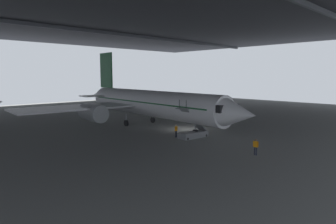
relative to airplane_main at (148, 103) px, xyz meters
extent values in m
plane|color=slate|center=(2.29, -5.76, -3.46)|extent=(110.00, 110.00, 0.00)
cube|color=#38383D|center=(2.29, 7.99, 14.47)|extent=(121.00, 99.00, 1.20)
cube|color=#4C4F54|center=(2.29, 24.49, 13.47)|extent=(115.50, 0.50, 0.70)
cylinder|color=white|center=(-0.05, -0.63, 0.02)|extent=(5.78, 28.21, 3.76)
cone|color=white|center=(-1.19, -16.28, 0.02)|extent=(4.00, 4.76, 3.68)
cube|color=black|center=(-1.01, -13.91, 0.49)|extent=(3.38, 2.86, 0.83)
cone|color=white|center=(1.09, 15.03, 0.40)|extent=(3.62, 6.23, 3.19)
cube|color=#19592D|center=(0.92, 12.66, 4.97)|extent=(0.54, 4.11, 6.15)
cube|color=white|center=(3.47, 11.45, 0.58)|extent=(4.99, 3.41, 0.16)
cube|color=white|center=(-1.78, 11.83, 0.58)|extent=(4.99, 3.41, 0.16)
cube|color=white|center=(9.99, 3.19, -0.36)|extent=(16.17, 7.95, 0.24)
cylinder|color=#9EA3A8|center=(7.96, 1.29, -1.01)|extent=(2.68, 5.04, 2.33)
cube|color=white|center=(-9.43, 4.60, -0.36)|extent=(16.17, 7.95, 0.24)
cylinder|color=#9EA3A8|center=(-7.69, 2.43, -1.01)|extent=(2.68, 5.04, 2.33)
cube|color=#19592D|center=(-0.05, -0.63, 0.30)|extent=(5.71, 26.17, 0.16)
cylinder|color=#9EA3A8|center=(-0.73, -10.00, -2.21)|extent=(0.20, 0.20, 1.15)
cylinder|color=black|center=(-0.73, -10.00, -3.01)|extent=(0.36, 0.92, 0.90)
cylinder|color=#9EA3A8|center=(2.62, 1.92, -2.21)|extent=(0.20, 0.20, 1.15)
cylinder|color=black|center=(2.62, 1.92, -3.01)|extent=(0.36, 0.92, 0.90)
cylinder|color=#9EA3A8|center=(-2.32, 2.28, -2.21)|extent=(0.20, 0.20, 1.15)
cylinder|color=black|center=(-2.32, 2.28, -3.01)|extent=(0.36, 0.92, 0.90)
cube|color=slate|center=(-1.28, -10.13, -3.11)|extent=(3.93, 1.77, 0.70)
cube|color=slate|center=(-1.28, -10.13, -1.28)|extent=(3.65, 1.56, 3.06)
cube|color=slate|center=(-3.01, -10.00, 0.21)|extent=(1.19, 1.38, 0.12)
cylinder|color=black|center=(-3.06, -10.60, 0.71)|extent=(0.06, 0.06, 1.00)
cylinder|color=black|center=(-2.97, -9.40, 0.71)|extent=(0.06, 0.06, 1.00)
cylinder|color=black|center=(-2.89, -10.71, -3.31)|extent=(0.31, 0.14, 0.30)
cylinder|color=black|center=(-2.79, -9.32, -3.31)|extent=(0.31, 0.14, 0.30)
cylinder|color=black|center=(0.24, -10.94, -3.31)|extent=(0.31, 0.14, 0.30)
cylinder|color=black|center=(0.34, -9.54, -3.31)|extent=(0.31, 0.14, 0.30)
cylinder|color=#232838|center=(-3.11, -19.70, -3.07)|extent=(0.14, 0.14, 0.78)
cylinder|color=#232838|center=(-3.13, -19.52, -3.07)|extent=(0.14, 0.14, 0.78)
cube|color=orange|center=(-3.12, -19.61, -2.40)|extent=(0.25, 0.38, 0.55)
cylinder|color=orange|center=(-3.10, -19.84, -2.37)|extent=(0.09, 0.09, 0.53)
cylinder|color=orange|center=(-3.14, -19.38, -2.37)|extent=(0.09, 0.09, 0.53)
sphere|color=#8C6647|center=(-3.12, -19.61, -2.01)|extent=(0.21, 0.21, 0.21)
cylinder|color=#232838|center=(-2.78, -8.64, -3.07)|extent=(0.14, 0.14, 0.79)
cylinder|color=#232838|center=(-2.61, -8.59, -3.07)|extent=(0.14, 0.14, 0.79)
cube|color=orange|center=(-2.69, -8.62, -2.39)|extent=(0.41, 0.32, 0.56)
cylinder|color=orange|center=(-2.91, -8.68, -2.37)|extent=(0.09, 0.09, 0.53)
cylinder|color=orange|center=(-2.47, -8.55, -2.37)|extent=(0.09, 0.09, 0.53)
sphere|color=beige|center=(-2.69, -8.62, -2.00)|extent=(0.21, 0.21, 0.21)
camera|label=1|loc=(-27.91, -33.67, 3.98)|focal=31.69mm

